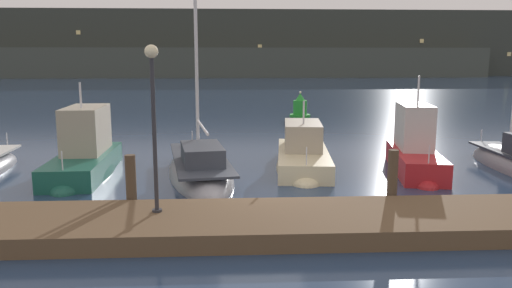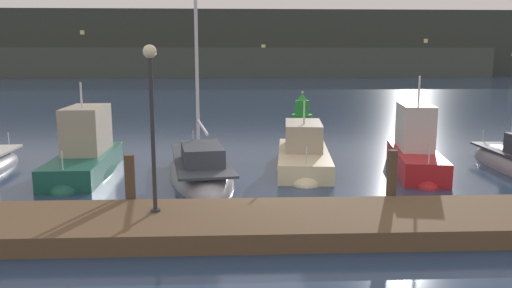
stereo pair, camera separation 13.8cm
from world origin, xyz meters
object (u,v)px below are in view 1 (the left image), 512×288
object	(u,v)px
sailboat_berth_5	(200,172)
channel_buoy	(300,108)
dock_lamppost	(153,102)
motorboat_berth_6	(303,161)
motorboat_berth_7	(414,159)
motorboat_berth_4	(85,163)

from	to	relation	value
sailboat_berth_5	channel_buoy	bearing A→B (deg)	70.59
dock_lamppost	sailboat_berth_5	bearing A→B (deg)	82.42
motorboat_berth_6	channel_buoy	bearing A→B (deg)	82.30
motorboat_berth_6	motorboat_berth_7	size ratio (longest dim) A/B	1.13
motorboat_berth_6	motorboat_berth_7	world-z (taller)	motorboat_berth_7
sailboat_berth_5	motorboat_berth_6	world-z (taller)	sailboat_berth_5
motorboat_berth_7	sailboat_berth_5	bearing A→B (deg)	-178.53
channel_buoy	dock_lamppost	world-z (taller)	dock_lamppost
motorboat_berth_7	motorboat_berth_4	bearing A→B (deg)	178.80
sailboat_berth_5	channel_buoy	distance (m)	18.00
motorboat_berth_4	motorboat_berth_7	xyz separation A→B (m)	(11.97, -0.25, 0.05)
motorboat_berth_6	dock_lamppost	size ratio (longest dim) A/B	1.55
motorboat_berth_6	motorboat_berth_7	xyz separation A→B (m)	(3.99, -0.88, 0.20)
sailboat_berth_5	channel_buoy	world-z (taller)	sailboat_berth_5
motorboat_berth_4	channel_buoy	bearing A→B (deg)	58.47
motorboat_berth_6	channel_buoy	size ratio (longest dim) A/B	3.50
motorboat_berth_4	motorboat_berth_7	distance (m)	11.97
channel_buoy	dock_lamppost	bearing A→B (deg)	-106.61
sailboat_berth_5	dock_lamppost	size ratio (longest dim) A/B	2.37
motorboat_berth_4	dock_lamppost	distance (m)	7.42
motorboat_berth_4	dock_lamppost	world-z (taller)	dock_lamppost
motorboat_berth_6	dock_lamppost	xyz separation A→B (m)	(-4.57, -6.63, 2.88)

